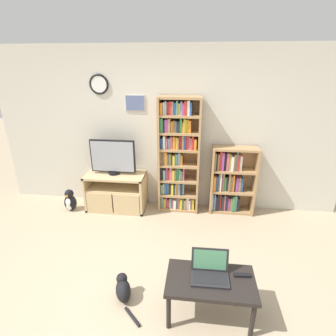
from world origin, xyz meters
TOP-DOWN VIEW (x-y plane):
  - ground_plane at (0.00, 0.00)m, footprint 18.00×18.00m
  - wall_back at (-0.01, 2.16)m, footprint 5.64×0.09m
  - tv_stand at (-0.82, 1.84)m, footprint 0.97×0.49m
  - television at (-0.84, 1.87)m, footprint 0.73×0.18m
  - bookshelf_tall at (0.20, 1.97)m, footprint 0.66×0.31m
  - bookshelf_short at (1.05, 1.99)m, footprint 0.71×0.28m
  - coffee_table at (0.69, -0.05)m, footprint 0.83×0.47m
  - laptop at (0.68, 0.00)m, footprint 0.36×0.27m
  - remote_near_laptop at (0.99, 0.03)m, footprint 0.16×0.06m
  - cat at (-0.19, 0.03)m, footprint 0.36×0.45m
  - penguin_figurine at (-1.58, 1.68)m, footprint 0.20×0.18m

SIDE VIEW (x-z plane):
  - ground_plane at x=0.00m, z-range 0.00..0.00m
  - cat at x=-0.19m, z-range -0.01..0.27m
  - penguin_figurine at x=-1.58m, z-range -0.02..0.36m
  - tv_stand at x=-0.82m, z-range 0.00..0.63m
  - coffee_table at x=0.69m, z-range 0.16..0.60m
  - remote_near_laptop at x=0.99m, z-range 0.44..0.46m
  - laptop at x=0.68m, z-range 0.38..0.62m
  - bookshelf_short at x=1.05m, z-range -0.02..1.10m
  - television at x=-0.84m, z-range 0.63..1.20m
  - bookshelf_tall at x=0.20m, z-range -0.01..1.87m
  - wall_back at x=-0.01m, z-range 0.00..2.60m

